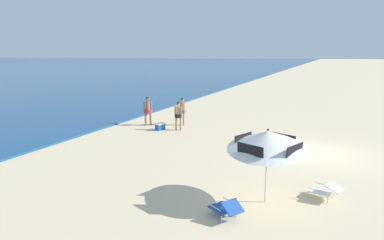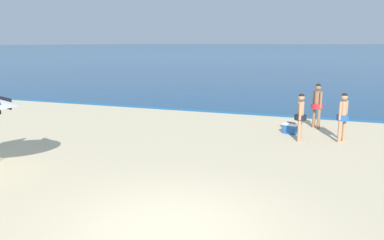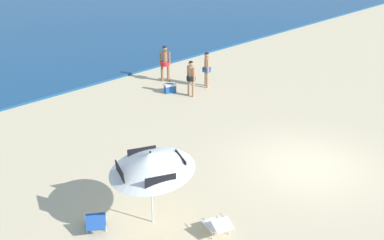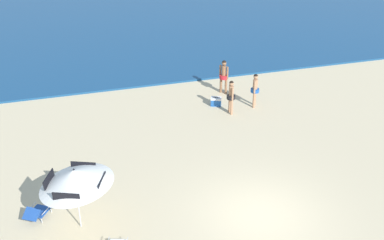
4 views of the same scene
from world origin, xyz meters
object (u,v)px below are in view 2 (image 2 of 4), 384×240
at_px(person_wading_in, 317,103).
at_px(person_standing_near_shore, 301,114).
at_px(cooler_box, 291,128).
at_px(person_standing_beside, 343,114).

bearing_deg(person_wading_in, person_standing_near_shore, -101.47).
bearing_deg(cooler_box, person_standing_near_shore, -69.29).
xyz_separation_m(person_standing_beside, person_wading_in, (-0.88, 1.86, 0.05)).
bearing_deg(person_standing_near_shore, person_standing_beside, 15.33).
bearing_deg(person_standing_beside, cooler_box, 160.36).
relative_size(person_standing_beside, person_wading_in, 0.95).
relative_size(person_standing_near_shore, person_standing_beside, 0.98).
xyz_separation_m(person_standing_near_shore, person_standing_beside, (1.33, 0.36, 0.02)).
bearing_deg(person_wading_in, cooler_box, -123.06).
relative_size(person_wading_in, cooler_box, 2.92).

